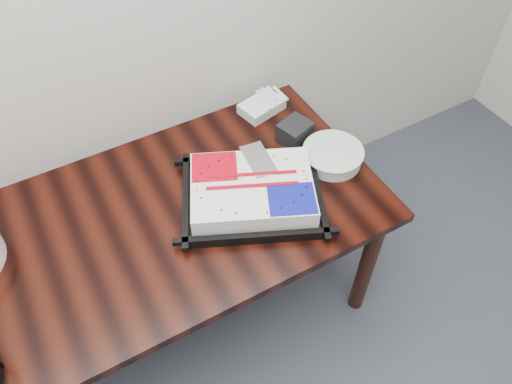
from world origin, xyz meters
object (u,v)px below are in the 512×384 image
table (150,238)px  cake_tray (252,192)px  napkin_box (295,132)px  plate_stack (333,156)px

table → cake_tray: size_ratio=2.79×
cake_tray → napkin_box: cake_tray is taller
table → plate_stack: plate_stack is taller
table → cake_tray: 0.43m
table → napkin_box: napkin_box is taller
table → plate_stack: (0.79, -0.07, 0.12)m
table → plate_stack: size_ratio=7.23×
table → plate_stack: 0.80m
cake_tray → plate_stack: (0.39, 0.02, -0.02)m
table → cake_tray: cake_tray is taller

